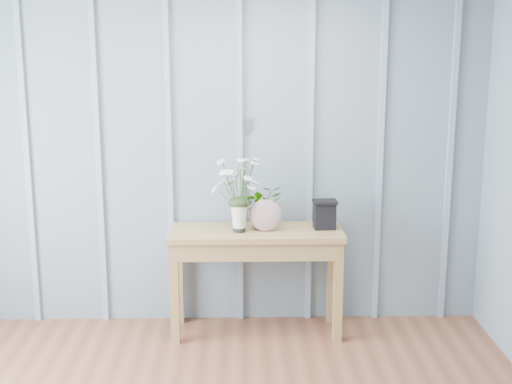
{
  "coord_description": "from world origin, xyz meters",
  "views": [
    {
      "loc": [
        0.26,
        -2.74,
        2.08
      ],
      "look_at": [
        0.36,
        1.94,
        1.03
      ],
      "focal_mm": 50.0,
      "sensor_mm": 36.0,
      "label": 1
    }
  ],
  "objects_px": {
    "felt_disc_vessel": "(266,215)",
    "sideboard": "(256,246)",
    "carved_box": "(325,214)",
    "daisy_vase": "(239,184)"
  },
  "relations": [
    {
      "from": "sideboard",
      "to": "carved_box",
      "type": "relative_size",
      "value": 5.95
    },
    {
      "from": "sideboard",
      "to": "felt_disc_vessel",
      "type": "distance_m",
      "value": 0.24
    },
    {
      "from": "sideboard",
      "to": "felt_disc_vessel",
      "type": "bearing_deg",
      "value": -27.83
    },
    {
      "from": "sideboard",
      "to": "daisy_vase",
      "type": "height_order",
      "value": "daisy_vase"
    },
    {
      "from": "felt_disc_vessel",
      "to": "sideboard",
      "type": "bearing_deg",
      "value": 157.32
    },
    {
      "from": "daisy_vase",
      "to": "carved_box",
      "type": "relative_size",
      "value": 2.63
    },
    {
      "from": "daisy_vase",
      "to": "carved_box",
      "type": "xyz_separation_m",
      "value": [
        0.59,
        0.07,
        -0.23
      ]
    },
    {
      "from": "felt_disc_vessel",
      "to": "carved_box",
      "type": "xyz_separation_m",
      "value": [
        0.41,
        0.06,
        -0.01
      ]
    },
    {
      "from": "sideboard",
      "to": "daisy_vase",
      "type": "bearing_deg",
      "value": -160.13
    },
    {
      "from": "daisy_vase",
      "to": "felt_disc_vessel",
      "type": "bearing_deg",
      "value": 1.95
    }
  ]
}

